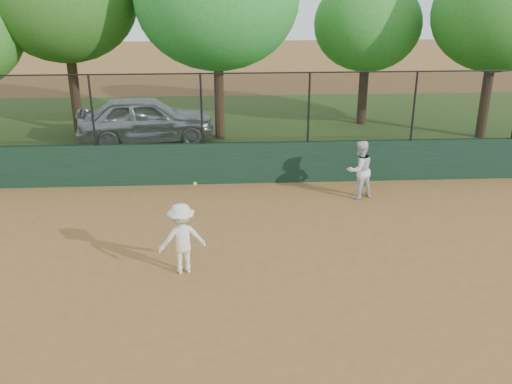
{
  "coord_description": "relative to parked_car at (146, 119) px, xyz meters",
  "views": [
    {
      "loc": [
        0.13,
        -9.59,
        5.89
      ],
      "look_at": [
        0.8,
        2.2,
        1.2
      ],
      "focal_mm": 40.0,
      "sensor_mm": 36.0,
      "label": 1
    }
  ],
  "objects": [
    {
      "name": "player_second",
      "position": [
        6.39,
        -5.76,
        -0.02
      ],
      "size": [
        0.96,
        0.87,
        1.6
      ],
      "primitive_type": "imported",
      "rotation": [
        0.0,
        0.0,
        3.56
      ],
      "color": "silver",
      "rests_on": "ground"
    },
    {
      "name": "fence_assembly",
      "position": [
        2.63,
        -4.43,
        1.42
      ],
      "size": [
        26.0,
        0.06,
        2.0
      ],
      "color": "black",
      "rests_on": "back_wall"
    },
    {
      "name": "parked_car",
      "position": [
        0.0,
        0.0,
        0.0
      ],
      "size": [
        4.99,
        2.5,
        1.63
      ],
      "primitive_type": "imported",
      "rotation": [
        0.0,
        0.0,
        1.69
      ],
      "color": "#B1B6BB",
      "rests_on": "ground"
    },
    {
      "name": "tree_4",
      "position": [
        12.21,
        -0.19,
        3.52
      ],
      "size": [
        4.51,
        4.1,
        6.3
      ],
      "color": "#422817",
      "rests_on": "ground"
    },
    {
      "name": "tree_3",
      "position": [
        8.26,
        2.0,
        3.01
      ],
      "size": [
        4.08,
        3.7,
        5.6
      ],
      "color": "#402815",
      "rests_on": "ground"
    },
    {
      "name": "ground",
      "position": [
        2.66,
        -10.43,
        -0.82
      ],
      "size": [
        80.0,
        80.0,
        0.0
      ],
      "primitive_type": "plane",
      "color": "#905F2E",
      "rests_on": "ground"
    },
    {
      "name": "back_wall",
      "position": [
        2.66,
        -4.43,
        -0.22
      ],
      "size": [
        26.0,
        0.2,
        1.2
      ],
      "primitive_type": "cube",
      "color": "#163120",
      "rests_on": "ground"
    },
    {
      "name": "grass_strip",
      "position": [
        2.66,
        1.57,
        -0.81
      ],
      "size": [
        36.0,
        12.0,
        0.01
      ],
      "primitive_type": "cube",
      "color": "#2F4E18",
      "rests_on": "ground"
    },
    {
      "name": "player_main",
      "position": [
        1.88,
        -9.56,
        -0.06
      ],
      "size": [
        1.08,
        0.81,
        2.11
      ],
      "color": "beige",
      "rests_on": "ground"
    }
  ]
}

